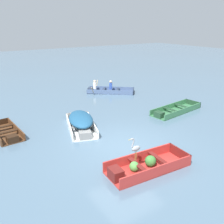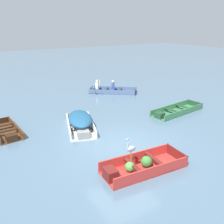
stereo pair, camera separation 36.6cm
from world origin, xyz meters
TOP-DOWN VIEW (x-y plane):
  - ground_plane at (0.00, 0.00)m, footprint 80.00×80.00m
  - dinghy_red_foreground at (-0.48, -1.68)m, footprint 2.96×1.33m
  - skiff_white_near_moored at (-0.65, 2.59)m, footprint 1.93×2.89m
  - skiff_dark_varnish_mid_moored at (-3.71, 3.83)m, footprint 1.13×2.48m
  - skiff_green_far_moored at (4.71, 1.76)m, footprint 3.39×1.37m
  - rowboat_slate_blue_with_crew at (3.91, 7.34)m, footprint 3.24×3.12m
  - heron_on_dinghy at (-0.82, -1.59)m, footprint 0.45×0.16m

SIDE VIEW (x-z plane):
  - ground_plane at x=0.00m, z-range 0.00..0.00m
  - skiff_green_far_moored at x=4.71m, z-range -0.05..0.27m
  - skiff_dark_varnish_mid_moored at x=-3.71m, z-range -0.05..0.26m
  - dinghy_red_foreground at x=-0.48m, z-range -0.06..0.37m
  - rowboat_slate_blue_with_crew at x=3.91m, z-range -0.27..0.61m
  - skiff_white_near_moored at x=-0.65m, z-range 0.05..0.76m
  - heron_on_dinghy at x=-0.82m, z-range 0.48..1.32m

